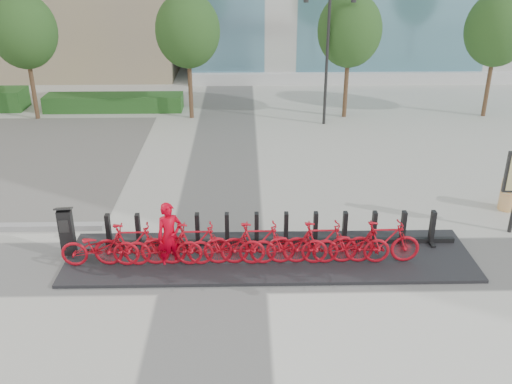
{
  "coord_description": "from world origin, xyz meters",
  "views": [
    {
      "loc": [
        0.71,
        -11.47,
        7.01
      ],
      "look_at": [
        1.0,
        1.5,
        1.2
      ],
      "focal_mm": 40.0,
      "sensor_mm": 36.0,
      "label": 1
    }
  ],
  "objects_px": {
    "worker_red": "(170,236)",
    "kiosk": "(67,231)",
    "bike_0": "(100,247)",
    "construction_barrel": "(509,194)"
  },
  "relations": [
    {
      "from": "worker_red",
      "to": "kiosk",
      "type": "bearing_deg",
      "value": 144.74
    },
    {
      "from": "worker_red",
      "to": "bike_0",
      "type": "bearing_deg",
      "value": 157.72
    },
    {
      "from": "construction_barrel",
      "to": "bike_0",
      "type": "bearing_deg",
      "value": -164.9
    },
    {
      "from": "kiosk",
      "to": "construction_barrel",
      "type": "xyz_separation_m",
      "value": [
        11.58,
        2.32,
        -0.22
      ]
    },
    {
      "from": "bike_0",
      "to": "kiosk",
      "type": "height_order",
      "value": "kiosk"
    },
    {
      "from": "bike_0",
      "to": "construction_barrel",
      "type": "height_order",
      "value": "bike_0"
    },
    {
      "from": "worker_red",
      "to": "construction_barrel",
      "type": "bearing_deg",
      "value": -5.49
    },
    {
      "from": "kiosk",
      "to": "worker_red",
      "type": "bearing_deg",
      "value": -18.02
    },
    {
      "from": "bike_0",
      "to": "kiosk",
      "type": "xyz_separation_m",
      "value": [
        -0.9,
        0.56,
        0.13
      ]
    },
    {
      "from": "bike_0",
      "to": "worker_red",
      "type": "bearing_deg",
      "value": -89.29
    }
  ]
}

